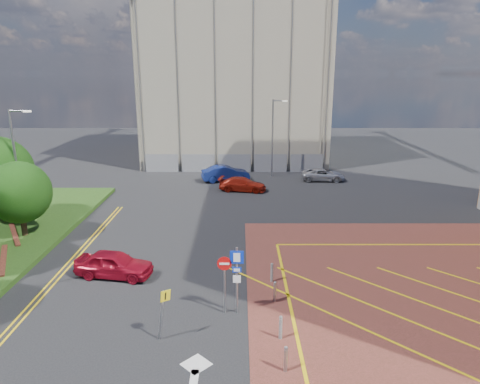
{
  "coord_description": "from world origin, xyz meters",
  "views": [
    {
      "loc": [
        0.65,
        -16.31,
        10.51
      ],
      "look_at": [
        0.64,
        4.38,
        4.78
      ],
      "focal_mm": 32.0,
      "sensor_mm": 36.0,
      "label": 1
    }
  ],
  "objects_px": {
    "lamp_left_far": "(17,164)",
    "car_blue_back": "(225,173)",
    "sign_cluster": "(232,274)",
    "car_red_left": "(114,264)",
    "car_red_back": "(243,184)",
    "car_silver_back": "(323,175)",
    "tree_c": "(19,192)",
    "lamp_back": "(273,135)",
    "warning_sign": "(163,308)"
  },
  "relations": [
    {
      "from": "lamp_left_far",
      "to": "car_blue_back",
      "type": "height_order",
      "value": "lamp_left_far"
    },
    {
      "from": "lamp_left_far",
      "to": "sign_cluster",
      "type": "height_order",
      "value": "lamp_left_far"
    },
    {
      "from": "lamp_left_far",
      "to": "car_red_left",
      "type": "height_order",
      "value": "lamp_left_far"
    },
    {
      "from": "car_red_back",
      "to": "car_silver_back",
      "type": "xyz_separation_m",
      "value": [
        8.19,
        3.98,
        -0.02
      ]
    },
    {
      "from": "sign_cluster",
      "to": "car_blue_back",
      "type": "bearing_deg",
      "value": 92.63
    },
    {
      "from": "tree_c",
      "to": "sign_cluster",
      "type": "relative_size",
      "value": 1.53
    },
    {
      "from": "car_silver_back",
      "to": "lamp_left_far",
      "type": "bearing_deg",
      "value": 124.36
    },
    {
      "from": "tree_c",
      "to": "lamp_back",
      "type": "xyz_separation_m",
      "value": [
        17.58,
        18.0,
        1.17
      ]
    },
    {
      "from": "car_red_left",
      "to": "car_silver_back",
      "type": "distance_m",
      "value": 26.2
    },
    {
      "from": "car_silver_back",
      "to": "car_blue_back",
      "type": "bearing_deg",
      "value": 94.49
    },
    {
      "from": "sign_cluster",
      "to": "car_blue_back",
      "type": "distance_m",
      "value": 24.92
    },
    {
      "from": "car_blue_back",
      "to": "car_silver_back",
      "type": "bearing_deg",
      "value": -102.05
    },
    {
      "from": "tree_c",
      "to": "car_red_back",
      "type": "bearing_deg",
      "value": 39.96
    },
    {
      "from": "car_red_left",
      "to": "car_blue_back",
      "type": "distance_m",
      "value": 21.83
    },
    {
      "from": "car_red_left",
      "to": "car_silver_back",
      "type": "height_order",
      "value": "car_red_left"
    },
    {
      "from": "tree_c",
      "to": "lamp_back",
      "type": "relative_size",
      "value": 0.61
    },
    {
      "from": "car_blue_back",
      "to": "car_red_left",
      "type": "bearing_deg",
      "value": 153.07
    },
    {
      "from": "sign_cluster",
      "to": "car_red_left",
      "type": "xyz_separation_m",
      "value": [
        -6.39,
        3.67,
        -1.25
      ]
    },
    {
      "from": "lamp_back",
      "to": "warning_sign",
      "type": "xyz_separation_m",
      "value": [
        -6.54,
        -29.04,
        -2.93
      ]
    },
    {
      "from": "lamp_back",
      "to": "car_red_left",
      "type": "distance_m",
      "value": 25.72
    },
    {
      "from": "lamp_left_far",
      "to": "car_red_back",
      "type": "bearing_deg",
      "value": 33.29
    },
    {
      "from": "car_red_left",
      "to": "car_blue_back",
      "type": "bearing_deg",
      "value": -4.11
    },
    {
      "from": "lamp_back",
      "to": "sign_cluster",
      "type": "distance_m",
      "value": 27.38
    },
    {
      "from": "lamp_back",
      "to": "car_silver_back",
      "type": "bearing_deg",
      "value": -21.66
    },
    {
      "from": "car_red_left",
      "to": "car_silver_back",
      "type": "relative_size",
      "value": 0.94
    },
    {
      "from": "lamp_left_far",
      "to": "lamp_back",
      "type": "relative_size",
      "value": 1.0
    },
    {
      "from": "car_red_back",
      "to": "car_blue_back",
      "type": "bearing_deg",
      "value": 34.4
    },
    {
      "from": "car_silver_back",
      "to": "car_red_left",
      "type": "bearing_deg",
      "value": 148.16
    },
    {
      "from": "lamp_back",
      "to": "warning_sign",
      "type": "relative_size",
      "value": 3.56
    },
    {
      "from": "car_silver_back",
      "to": "car_red_back",
      "type": "bearing_deg",
      "value": 119.42
    },
    {
      "from": "lamp_left_far",
      "to": "car_red_back",
      "type": "distance_m",
      "value": 18.74
    },
    {
      "from": "tree_c",
      "to": "warning_sign",
      "type": "xyz_separation_m",
      "value": [
        11.04,
        -11.04,
        -1.76
      ]
    },
    {
      "from": "lamp_back",
      "to": "sign_cluster",
      "type": "height_order",
      "value": "lamp_back"
    },
    {
      "from": "lamp_back",
      "to": "sign_cluster",
      "type": "relative_size",
      "value": 2.5
    },
    {
      "from": "tree_c",
      "to": "warning_sign",
      "type": "distance_m",
      "value": 15.71
    },
    {
      "from": "warning_sign",
      "to": "lamp_back",
      "type": "bearing_deg",
      "value": 77.31
    },
    {
      "from": "car_red_back",
      "to": "car_red_left",
      "type": "bearing_deg",
      "value": 168.2
    },
    {
      "from": "car_blue_back",
      "to": "car_red_back",
      "type": "xyz_separation_m",
      "value": [
        1.72,
        -3.81,
        -0.16
      ]
    },
    {
      "from": "car_red_left",
      "to": "car_blue_back",
      "type": "relative_size",
      "value": 0.86
    },
    {
      "from": "tree_c",
      "to": "lamp_back",
      "type": "bearing_deg",
      "value": 45.68
    },
    {
      "from": "car_red_back",
      "to": "car_silver_back",
      "type": "relative_size",
      "value": 0.99
    },
    {
      "from": "warning_sign",
      "to": "car_red_left",
      "type": "xyz_separation_m",
      "value": [
        -3.64,
        5.7,
        -0.73
      ]
    },
    {
      "from": "car_red_left",
      "to": "warning_sign",
      "type": "bearing_deg",
      "value": -137.66
    },
    {
      "from": "lamp_left_far",
      "to": "warning_sign",
      "type": "bearing_deg",
      "value": -47.47
    },
    {
      "from": "sign_cluster",
      "to": "car_red_back",
      "type": "height_order",
      "value": "sign_cluster"
    },
    {
      "from": "lamp_left_far",
      "to": "warning_sign",
      "type": "distance_m",
      "value": 17.99
    },
    {
      "from": "lamp_back",
      "to": "car_blue_back",
      "type": "relative_size",
      "value": 1.67
    },
    {
      "from": "tree_c",
      "to": "car_silver_back",
      "type": "relative_size",
      "value": 1.12
    },
    {
      "from": "car_red_back",
      "to": "lamp_back",
      "type": "bearing_deg",
      "value": -18.23
    },
    {
      "from": "car_silver_back",
      "to": "warning_sign",
      "type": "bearing_deg",
      "value": 160.46
    }
  ]
}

